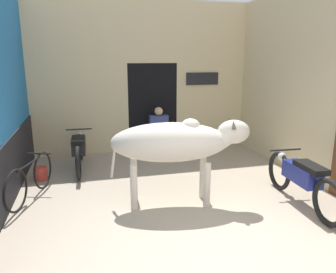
{
  "coord_description": "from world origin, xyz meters",
  "views": [
    {
      "loc": [
        -1.5,
        -3.22,
        2.37
      ],
      "look_at": [
        -0.08,
        2.24,
        1.01
      ],
      "focal_mm": 35.0,
      "sensor_mm": 36.0,
      "label": 1
    }
  ],
  "objects": [
    {
      "name": "ground_plane",
      "position": [
        0.0,
        0.0,
        0.0
      ],
      "size": [
        30.0,
        30.0,
        0.0
      ],
      "primitive_type": "plane",
      "color": "tan"
    },
    {
      "name": "cow",
      "position": [
        -0.09,
        1.68,
        1.04
      ],
      "size": [
        2.31,
        0.99,
        1.43
      ],
      "color": "beige",
      "rests_on": "ground_plane"
    },
    {
      "name": "shopkeeper_seated",
      "position": [
        0.28,
        4.48,
        0.63
      ],
      "size": [
        0.46,
        0.33,
        1.2
      ],
      "color": "#282833",
      "rests_on": "ground_plane"
    },
    {
      "name": "bicycle",
      "position": [
        -2.45,
        2.46,
        0.36
      ],
      "size": [
        0.61,
        1.59,
        0.71
      ],
      "color": "black",
      "rests_on": "ground_plane"
    },
    {
      "name": "wall_right_with_door",
      "position": [
        2.83,
        2.44,
        1.85
      ],
      "size": [
        0.22,
        4.99,
        3.76
      ],
      "color": "beige",
      "rests_on": "ground_plane"
    },
    {
      "name": "motorcycle_far",
      "position": [
        -1.65,
        3.88,
        0.45
      ],
      "size": [
        0.58,
        2.01,
        0.79
      ],
      "color": "black",
      "rests_on": "ground_plane"
    },
    {
      "name": "bucket",
      "position": [
        -2.41,
        3.39,
        0.13
      ],
      "size": [
        0.26,
        0.26,
        0.26
      ],
      "color": "#C63D33",
      "rests_on": "ground_plane"
    },
    {
      "name": "wall_back_with_doorway",
      "position": [
        0.09,
        5.24,
        1.61
      ],
      "size": [
        5.49,
        0.93,
        3.76
      ],
      "color": "beige",
      "rests_on": "ground_plane"
    },
    {
      "name": "motorcycle_near",
      "position": [
        1.87,
        1.08,
        0.47
      ],
      "size": [
        0.58,
        2.09,
        0.81
      ],
      "color": "black",
      "rests_on": "ground_plane"
    },
    {
      "name": "plastic_stool",
      "position": [
        -0.01,
        4.53,
        0.25
      ],
      "size": [
        0.3,
        0.3,
        0.48
      ],
      "color": "#2856B2",
      "rests_on": "ground_plane"
    }
  ]
}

